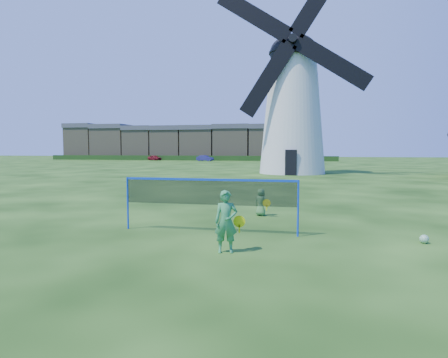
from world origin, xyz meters
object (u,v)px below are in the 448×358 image
play_ball (424,239)px  badminton_net (209,193)px  player_boy (261,202)px  player_girl (226,222)px  car_right (205,158)px  car_left (155,158)px  windmill (293,105)px

play_ball → badminton_net: bearing=178.9°
player_boy → player_girl: bearing=112.0°
car_right → player_boy: bearing=-145.3°
badminton_net → player_girl: 2.22m
player_girl → player_boy: (0.25, 5.02, -0.24)m
badminton_net → car_left: badminton_net is taller
player_girl → play_ball: size_ratio=6.55×
player_girl → player_boy: 5.03m
player_girl → car_right: 66.45m
windmill → car_left: windmill is taller
windmill → player_girl: 30.01m
play_ball → car_right: 66.08m
windmill → play_ball: bearing=-81.4°
car_right → play_ball: bearing=-142.3°
play_ball → windmill: bearing=98.6°
play_ball → car_left: (-33.73, 64.76, 0.44)m
play_ball → car_left: size_ratio=0.07×
player_boy → windmill: bearing=-65.9°
player_girl → car_left: 72.66m
badminton_net → car_right: size_ratio=1.46×
player_boy → play_ball: player_boy is taller
windmill → car_left: size_ratio=5.94×
player_girl → player_boy: size_ratio=1.49×
windmill → player_boy: (-0.31, -24.39, -6.18)m
player_boy → car_right: size_ratio=0.28×
windmill → play_ball: windmill is taller
windmill → badminton_net: (-1.47, -27.43, -5.53)m
play_ball → car_right: (-22.14, 62.26, 0.46)m
windmill → player_boy: bearing=-90.7°
car_left → car_right: bearing=-77.9°
player_girl → play_ball: player_girl is taller
car_right → badminton_net: bearing=-147.0°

